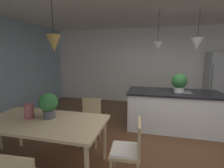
% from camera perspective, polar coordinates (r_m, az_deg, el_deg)
% --- Properties ---
extents(ground_plane, '(10.00, 8.40, 0.04)m').
position_cam_1_polar(ground_plane, '(3.19, 21.10, -23.45)').
color(ground_plane, brown).
extents(wall_back_kitchen, '(10.00, 0.12, 2.70)m').
position_cam_1_polar(wall_back_kitchen, '(5.94, 17.82, 6.03)').
color(wall_back_kitchen, white).
rests_on(wall_back_kitchen, ground_plane).
extents(dining_table, '(1.83, 0.92, 0.76)m').
position_cam_1_polar(dining_table, '(2.65, -23.40, -13.41)').
color(dining_table, '#D1B284').
rests_on(dining_table, ground_plane).
extents(chair_kitchen_end, '(0.43, 0.43, 0.87)m').
position_cam_1_polar(chair_kitchen_end, '(2.30, 6.15, -22.37)').
color(chair_kitchen_end, tan).
rests_on(chair_kitchen_end, ground_plane).
extents(chair_far_right, '(0.43, 0.43, 0.87)m').
position_cam_1_polar(chair_far_right, '(3.21, -7.98, -12.64)').
color(chair_far_right, tan).
rests_on(chair_far_right, ground_plane).
extents(kitchen_island, '(2.08, 0.93, 0.91)m').
position_cam_1_polar(kitchen_island, '(4.03, 21.04, -8.72)').
color(kitchen_island, white).
rests_on(kitchen_island, ground_plane).
extents(refrigerator, '(0.68, 0.67, 1.85)m').
position_cam_1_polar(refrigerator, '(5.95, 34.02, 0.67)').
color(refrigerator, '#B2B5B7').
rests_on(refrigerator, ground_plane).
extents(pendant_over_table, '(0.20, 0.20, 0.93)m').
position_cam_1_polar(pendant_over_table, '(2.43, -20.32, 13.79)').
color(pendant_over_table, black).
extents(pendant_over_island_main, '(0.21, 0.21, 0.86)m').
position_cam_1_polar(pendant_over_island_main, '(3.80, 16.26, 13.06)').
color(pendant_over_island_main, black).
extents(pendant_over_island_aux, '(0.25, 0.25, 0.86)m').
position_cam_1_polar(pendant_over_island_aux, '(3.92, 28.44, 12.67)').
color(pendant_over_island_aux, black).
extents(potted_plant_on_island, '(0.34, 0.34, 0.42)m').
position_cam_1_polar(potted_plant_on_island, '(3.89, 23.19, 0.62)').
color(potted_plant_on_island, beige).
rests_on(potted_plant_on_island, kitchen_island).
extents(potted_plant_on_table, '(0.29, 0.29, 0.39)m').
position_cam_1_polar(potted_plant_on_table, '(2.62, -22.02, -6.76)').
color(potted_plant_on_table, '#4C4C51').
rests_on(potted_plant_on_table, dining_table).
extents(vase_on_dining_table, '(0.14, 0.14, 0.22)m').
position_cam_1_polar(vase_on_dining_table, '(2.78, -27.82, -8.72)').
color(vase_on_dining_table, '#994C51').
rests_on(vase_on_dining_table, dining_table).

